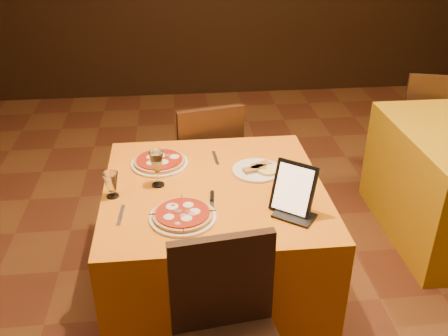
{
  "coord_description": "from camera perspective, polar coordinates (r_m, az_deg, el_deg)",
  "views": [
    {
      "loc": [
        -0.36,
        -2.04,
        2.03
      ],
      "look_at": [
        -0.14,
        0.09,
        0.86
      ],
      "focal_mm": 40.0,
      "sensor_mm": 36.0,
      "label": 1
    }
  ],
  "objects": [
    {
      "name": "floor",
      "position": [
        2.91,
        3.03,
        -15.87
      ],
      "size": [
        6.0,
        7.0,
        0.01
      ],
      "primitive_type": "cube",
      "color": "#5E2D19",
      "rests_on": "ground"
    },
    {
      "name": "chair_main_far",
      "position": [
        3.37,
        -2.34,
        0.77
      ],
      "size": [
        0.53,
        0.53,
        0.91
      ],
      "primitive_type": null,
      "rotation": [
        0.0,
        0.0,
        3.35
      ],
      "color": "black",
      "rests_on": "floor"
    },
    {
      "name": "chair_side_far",
      "position": [
        4.24,
        21.86,
        4.71
      ],
      "size": [
        0.45,
        0.45,
        0.91
      ],
      "primitive_type": null,
      "rotation": [
        0.0,
        0.0,
        2.86
      ],
      "color": "black",
      "rests_on": "floor"
    },
    {
      "name": "fork_near",
      "position": [
        2.33,
        -11.7,
        -5.31
      ],
      "size": [
        0.03,
        0.16,
        0.01
      ],
      "primitive_type": "cube",
      "rotation": [
        0.0,
        0.0,
        1.5
      ],
      "color": "silver",
      "rests_on": "main_table"
    },
    {
      "name": "pizza_near",
      "position": [
        2.26,
        -4.74,
        -5.46
      ],
      "size": [
        0.3,
        0.3,
        0.03
      ],
      "rotation": [
        0.0,
        0.0,
        -0.26
      ],
      "color": "white",
      "rests_on": "main_table"
    },
    {
      "name": "wine_glass",
      "position": [
        2.49,
        -7.65,
        -0.08
      ],
      "size": [
        0.11,
        0.11,
        0.19
      ],
      "primitive_type": null,
      "rotation": [
        0.0,
        0.0,
        0.34
      ],
      "color": "#C5C270",
      "rests_on": "main_table"
    },
    {
      "name": "cutlet_dish",
      "position": [
        2.64,
        3.74,
        -0.17
      ],
      "size": [
        0.26,
        0.26,
        0.03
      ],
      "rotation": [
        0.0,
        0.0,
        0.0
      ],
      "color": "white",
      "rests_on": "main_table"
    },
    {
      "name": "main_table",
      "position": [
        2.72,
        -1.1,
        -8.85
      ],
      "size": [
        1.1,
        1.1,
        0.75
      ],
      "primitive_type": "cube",
      "color": "orange",
      "rests_on": "floor"
    },
    {
      "name": "knife",
      "position": [
        2.34,
        -1.4,
        -4.43
      ],
      "size": [
        0.04,
        0.25,
        0.01
      ],
      "primitive_type": "cube",
      "rotation": [
        0.0,
        0.0,
        1.47
      ],
      "color": "#B1B0B7",
      "rests_on": "main_table"
    },
    {
      "name": "water_glass",
      "position": [
        2.45,
        -12.73,
        -1.9
      ],
      "size": [
        0.09,
        0.09,
        0.13
      ],
      "primitive_type": null,
      "rotation": [
        0.0,
        0.0,
        -0.18
      ],
      "color": "silver",
      "rests_on": "main_table"
    },
    {
      "name": "pizza_far",
      "position": [
        2.72,
        -7.38,
        0.67
      ],
      "size": [
        0.31,
        0.31,
        0.03
      ],
      "rotation": [
        0.0,
        0.0,
        -0.05
      ],
      "color": "white",
      "rests_on": "main_table"
    },
    {
      "name": "fork_far",
      "position": [
        2.77,
        -0.98,
        1.15
      ],
      "size": [
        0.03,
        0.16,
        0.01
      ],
      "primitive_type": "cube",
      "rotation": [
        0.0,
        0.0,
        1.64
      ],
      "color": "#B2B3B9",
      "rests_on": "main_table"
    },
    {
      "name": "tablet",
      "position": [
        2.28,
        7.95,
        -2.34
      ],
      "size": [
        0.22,
        0.2,
        0.24
      ],
      "primitive_type": "cube",
      "rotation": [
        -0.35,
        0.0,
        -0.65
      ],
      "color": "black",
      "rests_on": "main_table"
    }
  ]
}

